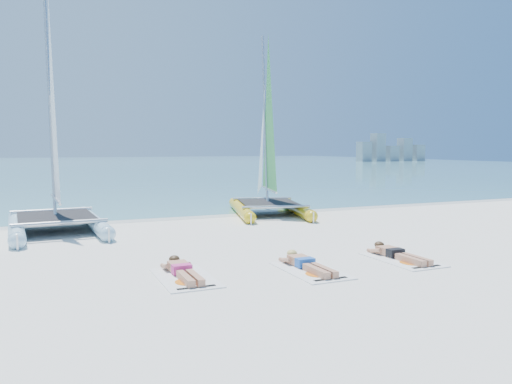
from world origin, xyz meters
The scene contains 12 objects.
ground centered at (0.00, 0.00, 0.00)m, with size 140.00×140.00×0.00m, color silver.
sea centered at (0.00, 63.00, 0.01)m, with size 140.00×115.00×0.01m, color #79BFCA.
wet_sand_strip centered at (0.00, 5.50, 0.00)m, with size 140.00×1.40×0.01m, color silver.
distant_skyline centered at (53.71, 62.00, 1.94)m, with size 14.00×2.00×5.00m.
catamaran_blue centered at (-4.37, 4.07, 2.17)m, with size 2.81×5.46×7.28m.
catamaran_yellow centered at (3.12, 5.44, 2.21)m, with size 3.65×5.65×7.01m.
towel_a centered at (-2.29, -2.72, 0.01)m, with size 1.00×1.85×0.02m, color silver.
sunbather_a centered at (-2.29, -2.53, 0.12)m, with size 0.37×1.73×0.26m.
towel_b centered at (0.17, -3.17, 0.01)m, with size 1.00×1.85×0.02m, color silver.
sunbather_b centered at (0.17, -2.98, 0.12)m, with size 0.37×1.73×0.26m.
towel_c centered at (2.49, -3.13, 0.01)m, with size 1.00×1.85×0.02m, color silver.
sunbather_c centered at (2.49, -2.94, 0.12)m, with size 0.37×1.73×0.26m.
Camera 1 is at (-4.72, -11.74, 2.47)m, focal length 35.00 mm.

